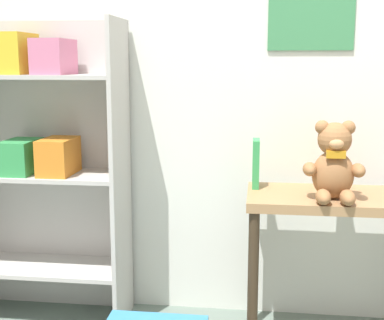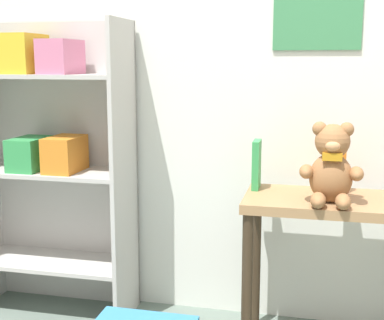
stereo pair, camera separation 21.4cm
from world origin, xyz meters
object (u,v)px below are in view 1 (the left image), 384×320
(bookshelf_side, at_px, (44,154))
(book_standing_green, at_px, (256,163))
(display_table, at_px, (338,222))
(book_standing_orange, at_px, (337,159))
(teddy_bear, at_px, (334,164))

(bookshelf_side, bearing_deg, book_standing_green, -3.40)
(display_table, xyz_separation_m, book_standing_orange, (0.00, 0.11, 0.23))
(teddy_bear, bearing_deg, book_standing_green, 149.79)
(bookshelf_side, distance_m, teddy_bear, 1.22)
(bookshelf_side, bearing_deg, teddy_bear, -10.39)
(teddy_bear, relative_size, book_standing_green, 1.50)
(display_table, relative_size, book_standing_green, 3.60)
(teddy_bear, bearing_deg, bookshelf_side, 169.61)
(bookshelf_side, height_order, teddy_bear, bookshelf_side)
(display_table, xyz_separation_m, book_standing_green, (-0.32, 0.09, 0.21))
(display_table, relative_size, book_standing_orange, 2.92)
(teddy_bear, xyz_separation_m, book_standing_orange, (0.04, 0.19, -0.01))
(book_standing_green, relative_size, book_standing_orange, 0.81)
(bookshelf_side, xyz_separation_m, display_table, (1.23, -0.14, -0.22))
(display_table, bearing_deg, teddy_bear, -115.44)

